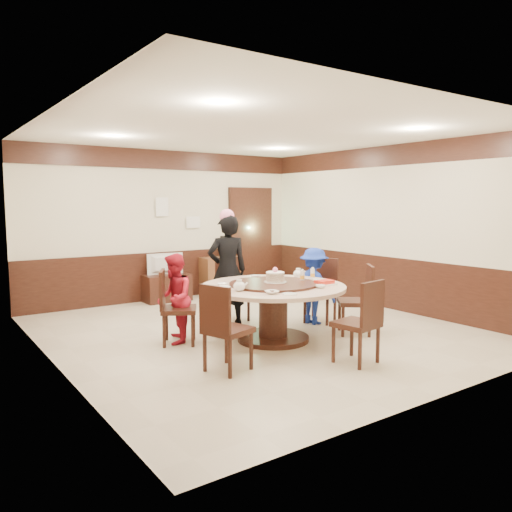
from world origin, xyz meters
TOP-DOWN VIEW (x-y plane):
  - room at (0.01, 0.01)m, footprint 6.00×6.04m
  - banquet_table at (-0.11, -0.52)m, footprint 1.91×1.91m
  - chair_0 at (1.13, -0.09)m, footprint 0.60×0.59m
  - chair_1 at (0.08, 0.80)m, footprint 0.50×0.51m
  - chair_2 at (-1.22, 0.08)m, footprint 0.60×0.60m
  - chair_3 at (-1.25, -1.20)m, footprint 0.56×0.55m
  - chair_4 at (0.12, -1.83)m, footprint 0.50×0.51m
  - chair_5 at (1.05, -0.91)m, footprint 0.62×0.62m
  - person_standing at (-0.15, 0.57)m, footprint 0.69×0.55m
  - person_red at (-1.23, 0.14)m, footprint 0.66×0.71m
  - person_blue at (0.96, -0.12)m, footprint 0.54×0.80m
  - birthday_cake at (-0.06, -0.50)m, footprint 0.30×0.30m
  - teapot_left at (-0.72, -0.64)m, footprint 0.17×0.15m
  - teapot_right at (0.54, -0.26)m, footprint 0.17×0.15m
  - bowl_0 at (-0.69, -0.19)m, footprint 0.14×0.14m
  - bowl_1 at (0.24, -1.05)m, footprint 0.13×0.13m
  - bowl_2 at (-0.50, -1.02)m, footprint 0.16×0.16m
  - bowl_3 at (0.51, -0.70)m, footprint 0.15×0.15m
  - bowl_4 at (-0.81, -0.41)m, footprint 0.15×0.15m
  - bowl_5 at (0.04, 0.11)m, footprint 0.13×0.13m
  - saucer_near at (-0.36, -1.17)m, footprint 0.18×0.18m
  - saucer_far at (0.34, -0.02)m, footprint 0.18×0.18m
  - shrimp_platter at (0.45, -0.90)m, footprint 0.30×0.20m
  - bottle_0 at (0.35, -0.57)m, footprint 0.06×0.06m
  - bottle_1 at (0.60, -0.49)m, footprint 0.06×0.06m
  - tv_stand at (-0.14, 2.75)m, footprint 0.85×0.45m
  - television at (-0.14, 2.75)m, footprint 0.69×0.18m
  - side_cabinet at (1.06, 2.78)m, footprint 0.80×0.40m
  - thermos at (1.11, 2.78)m, footprint 0.15×0.15m
  - notice_left at (-0.10, 2.96)m, footprint 0.25×0.00m
  - notice_right at (0.55, 2.96)m, footprint 0.30×0.00m

SIDE VIEW (x-z plane):
  - tv_stand at x=-0.14m, z-range 0.00..0.50m
  - chair_0 at x=1.13m, z-range -0.18..0.79m
  - chair_1 at x=0.08m, z-range -0.18..0.79m
  - chair_2 at x=-1.22m, z-range -0.18..0.79m
  - chair_3 at x=-1.25m, z-range -0.18..0.79m
  - chair_4 at x=0.12m, z-range -0.18..0.79m
  - chair_5 at x=1.05m, z-range -0.18..0.79m
  - side_cabinet at x=1.06m, z-range 0.00..0.75m
  - banquet_table at x=-0.11m, z-range 0.14..0.92m
  - person_blue at x=0.96m, z-range 0.00..1.16m
  - person_red at x=-1.23m, z-range 0.00..1.18m
  - television at x=-0.14m, z-range 0.50..0.89m
  - saucer_near at x=-0.36m, z-range 0.75..0.76m
  - saucer_far at x=0.34m, z-range 0.75..0.76m
  - bowl_0 at x=-0.69m, z-range 0.75..0.78m
  - bowl_4 at x=-0.81m, z-range 0.75..0.79m
  - bowl_2 at x=-0.50m, z-range 0.75..0.79m
  - bowl_1 at x=0.24m, z-range 0.75..0.79m
  - bowl_5 at x=0.04m, z-range 0.75..0.79m
  - bowl_3 at x=0.51m, z-range 0.75..0.80m
  - shrimp_platter at x=0.45m, z-range 0.75..0.81m
  - teapot_left at x=-0.72m, z-range 0.75..0.87m
  - teapot_right at x=0.54m, z-range 0.75..0.87m
  - person_standing at x=-0.15m, z-range 0.00..1.65m
  - bottle_0 at x=0.35m, z-range 0.75..0.91m
  - bottle_1 at x=0.60m, z-range 0.75..0.91m
  - birthday_cake at x=-0.06m, z-range 0.75..0.95m
  - thermos at x=1.11m, z-range 0.75..1.13m
  - room at x=0.01m, z-range -0.34..2.50m
  - notice_right at x=0.55m, z-range 1.34..1.56m
  - notice_left at x=-0.10m, z-range 1.57..1.93m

